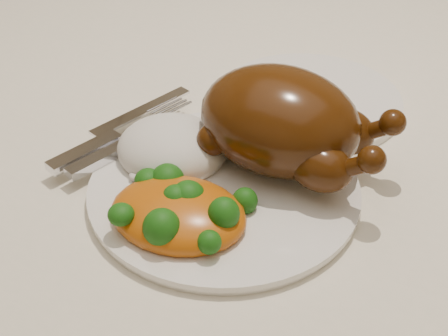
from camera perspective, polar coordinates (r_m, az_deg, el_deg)
The scene contains 8 objects.
dining_table at distance 0.80m, azimuth -0.17°, elevation 1.27°, with size 1.60×0.90×0.76m.
tablecloth at distance 0.76m, azimuth -0.18°, elevation 5.71°, with size 1.73×1.03×0.18m.
dinner_plate at distance 0.58m, azimuth 0.00°, elevation -1.99°, with size 0.25×0.25×0.01m, color white.
side_plate at distance 0.71m, azimuth 7.73°, elevation 6.19°, with size 0.21×0.21×0.01m, color white.
roast_chicken at distance 0.58m, azimuth 5.48°, elevation 4.20°, with size 0.19×0.13×0.10m.
rice_mound at distance 0.60m, azimuth -4.77°, elevation 1.76°, with size 0.14×0.13×0.06m.
mac_and_cheese at distance 0.53m, azimuth -3.79°, elevation -4.04°, with size 0.14×0.12×0.05m.
cutlery at distance 0.63m, azimuth -10.11°, elevation 2.53°, with size 0.06×0.19×0.01m.
Camera 1 is at (0.34, -0.55, 1.14)m, focal length 50.00 mm.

